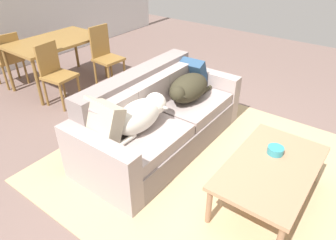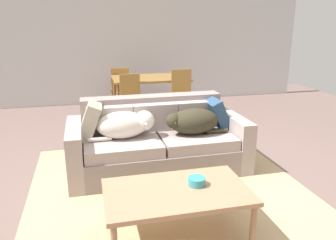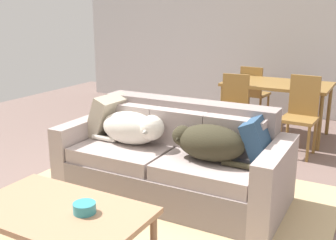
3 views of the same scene
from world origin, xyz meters
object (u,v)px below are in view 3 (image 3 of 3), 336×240
Objects in this scene: couch at (174,161)px; dining_chair_near_left at (233,105)px; throw_pillow_by_right_arm at (259,141)px; dining_chair_far_left at (253,91)px; coffee_table at (59,215)px; dining_chair_near_right at (301,112)px; dog_on_left_cushion at (134,128)px; dining_table at (277,87)px; bowl_on_coffee_table at (85,208)px; dog_on_right_cushion at (208,142)px; throw_pillow_by_left_arm at (108,116)px.

dining_chair_near_left is at bearing 91.65° from couch.
couch is 0.86m from throw_pillow_by_right_arm.
throw_pillow_by_right_arm is at bearing 113.50° from dining_chair_far_left.
coffee_table is 3.31m from dining_chair_near_right.
couch is 2.22× the size of dining_chair_near_right.
throw_pillow_by_right_arm is (1.19, 0.16, 0.01)m from dog_on_left_cushion.
couch reaches higher than dog_on_left_cushion.
dining_chair_near_left is at bearing -128.54° from dining_table.
bowl_on_coffee_table is 4.35m from dining_chair_far_left.
dining_chair_near_left reaches higher than coffee_table.
dining_chair_near_left reaches higher than dining_table.
dog_on_right_cushion is 1.75× the size of throw_pillow_by_left_arm.
dog_on_right_cushion is 0.87× the size of dining_chair_far_left.
bowl_on_coffee_table is 3.22m from dining_chair_near_right.
dining_table is (-0.04, 2.52, 0.06)m from dog_on_right_cushion.
dining_chair_far_left reaches higher than bowl_on_coffee_table.
dining_chair_near_right reaches higher than dining_chair_far_left.
couch reaches higher than dog_on_right_cushion.
dog_on_right_cushion is at bearing -152.23° from throw_pillow_by_right_arm.
dining_chair_near_right is 1.56m from dining_chair_far_left.
throw_pillow_by_left_arm is at bearing 170.61° from dog_on_right_cushion.
dining_chair_far_left is (-0.97, 1.22, -0.04)m from dining_chair_near_right.
dog_on_left_cushion is at bearing 109.34° from bowl_on_coffee_table.
dining_chair_near_right is (0.42, 1.89, -0.09)m from dog_on_right_cushion.
dining_table is at bearing 90.52° from dog_on_right_cushion.
dog_on_right_cushion is 5.05× the size of bowl_on_coffee_table.
coffee_table is (0.68, -1.47, -0.27)m from throw_pillow_by_left_arm.
throw_pillow_by_right_arm reaches higher than dining_table.
dog_on_right_cushion reaches higher than bowl_on_coffee_table.
dining_chair_near_right is (1.21, 1.85, -0.10)m from dog_on_left_cushion.
dog_on_right_cushion is 1.41m from coffee_table.
couch is at bearing -98.84° from dining_table.
dining_table is (0.31, 3.76, 0.21)m from bowl_on_coffee_table.
couch is 2.43× the size of dining_chair_far_left.
dining_chair_near_right reaches higher than bowl_on_coffee_table.
throw_pillow_by_left_arm is 0.36× the size of coffee_table.
couch is 2.81× the size of dog_on_right_cushion.
dining_table is 0.80m from dining_chair_near_right.
dining_chair_far_left is (-0.08, 1.14, -0.01)m from dining_chair_near_left.
dog_on_right_cushion is 0.79× the size of dining_chair_near_right.
coffee_table is (-0.13, -1.42, 0.06)m from couch.
throw_pillow_by_left_arm is 2.89× the size of bowl_on_coffee_table.
dining_chair_far_left reaches higher than dining_table.
throw_pillow_by_right_arm is 0.28× the size of dining_table.
dining_table reaches higher than bowl_on_coffee_table.
throw_pillow_by_right_arm is at bearing 7.47° from dog_on_left_cushion.
dining_chair_near_left is (0.06, 3.25, 0.11)m from coffee_table.
dog_on_right_cushion is 1.96× the size of throw_pillow_by_right_arm.
coffee_table is 1.25× the size of dining_chair_near_right.
dog_on_left_cushion reaches higher than coffee_table.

